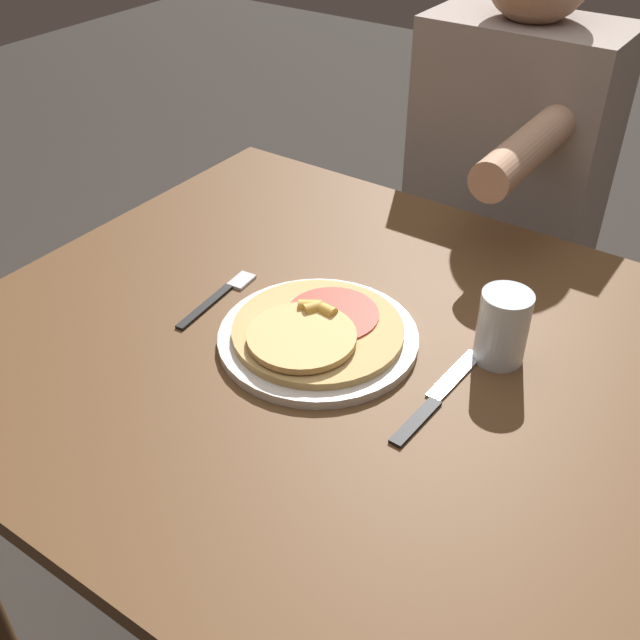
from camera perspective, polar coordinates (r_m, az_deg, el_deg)
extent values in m
plane|color=#2D2823|center=(1.67, 0.10, -22.62)|extent=(8.00, 8.00, 0.00)
cube|color=brown|center=(1.10, 0.14, -2.00)|extent=(1.04, 0.95, 0.03)
cylinder|color=brown|center=(1.81, -4.36, 0.34)|extent=(0.06, 0.06, 0.74)
cylinder|color=silver|center=(1.08, 0.00, -1.41)|extent=(0.29, 0.29, 0.01)
cylinder|color=tan|center=(1.07, 0.00, -0.86)|extent=(0.25, 0.25, 0.01)
cylinder|color=#B22D1E|center=(1.09, 1.11, 0.42)|extent=(0.14, 0.14, 0.00)
cylinder|color=tan|center=(1.03, -1.25, -1.34)|extent=(0.15, 0.15, 0.01)
cylinder|color=gold|center=(1.09, -0.78, 1.03)|extent=(0.04, 0.04, 0.02)
cylinder|color=gold|center=(1.07, 0.79, 0.56)|extent=(0.03, 0.02, 0.02)
cylinder|color=gold|center=(1.08, -0.63, 0.85)|extent=(0.03, 0.03, 0.02)
cube|color=black|center=(1.16, -8.74, 1.04)|extent=(0.03, 0.13, 0.00)
cube|color=silver|center=(1.21, -6.00, 3.01)|extent=(0.03, 0.05, 0.00)
cube|color=black|center=(0.96, 7.31, -7.69)|extent=(0.02, 0.10, 0.00)
cube|color=silver|center=(1.04, 10.25, -4.15)|extent=(0.03, 0.12, 0.00)
cylinder|color=silver|center=(1.05, 13.75, -0.51)|extent=(0.07, 0.07, 0.11)
cylinder|color=#2D2D38|center=(1.96, 9.71, -1.46)|extent=(0.11, 0.11, 0.49)
cylinder|color=#2D2D38|center=(1.91, 14.34, -3.26)|extent=(0.11, 0.11, 0.49)
cube|color=gray|center=(1.66, 14.28, 11.95)|extent=(0.39, 0.22, 0.56)
cylinder|color=tan|center=(1.35, 15.34, 12.32)|extent=(0.07, 0.30, 0.07)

